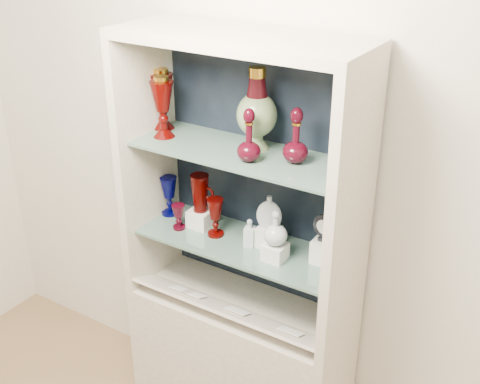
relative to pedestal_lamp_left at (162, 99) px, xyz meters
The scene contains 31 objects.
wall_back 0.51m from the pedestal_lamp_left, 18.45° to the left, with size 3.50×0.02×2.80m, color silver.
cabinet_base 1.31m from the pedestal_lamp_left, ahead, with size 1.00×0.40×0.75m, color #B9B09E.
cabinet_back_panel 0.53m from the pedestal_lamp_left, 14.87° to the left, with size 0.98×0.02×1.15m, color black.
cabinet_side_left 0.29m from the pedestal_lamp_left, 118.65° to the right, with size 0.04×0.40×1.15m, color #B9B09E.
cabinet_side_right 0.96m from the pedestal_lamp_left, ahead, with size 0.04×0.40×1.15m, color #B9B09E.
cabinet_top_cap 0.55m from the pedestal_lamp_left, ahead, with size 1.00×0.40×0.04m, color #B9B09E.
shelf_lower 0.71m from the pedestal_lamp_left, ahead, with size 0.92×0.34×0.01m, color slate.
shelf_upper 0.46m from the pedestal_lamp_left, ahead, with size 0.92×0.34×0.01m, color slate.
label_ledge 0.95m from the pedestal_lamp_left, 22.61° to the right, with size 0.92×0.18×0.01m, color #B9B09E.
label_card_0 0.96m from the pedestal_lamp_left, 20.29° to the right, with size 0.10×0.07×0.00m, color white.
label_card_1 0.85m from the pedestal_lamp_left, 42.31° to the right, with size 0.10×0.07×0.00m, color white.
label_card_2 1.12m from the pedestal_lamp_left, 13.70° to the right, with size 0.10×0.07×0.00m, color white.
label_card_3 0.87m from the pedestal_lamp_left, 34.33° to the right, with size 0.10×0.07×0.00m, color white.
pedestal_lamp_left is the anchor object (origin of this frame).
pedestal_lamp_right 0.11m from the pedestal_lamp_left, 50.98° to the right, with size 0.10×0.10×0.26m, color #450300, non-canonical shape.
enamel_urn 0.47m from the pedestal_lamp_left, ahead, with size 0.16×0.16×0.33m, color #0F3F29, non-canonical shape.
ruby_decanter_a 0.52m from the pedestal_lamp_left, 13.23° to the right, with size 0.09×0.09×0.24m, color #430715, non-canonical shape.
ruby_decanter_b 0.67m from the pedestal_lamp_left, ahead, with size 0.10×0.10×0.23m, color #430715, non-canonical shape.
lidded_bowl 0.89m from the pedestal_lamp_left, ahead, with size 0.08×0.08×0.08m, color #430715, non-canonical shape.
cobalt_goblet 0.46m from the pedestal_lamp_left, 32.34° to the right, with size 0.08×0.08×0.19m, color #000046, non-canonical shape.
ruby_goblet_tall 0.56m from the pedestal_lamp_left, 11.04° to the right, with size 0.07×0.07×0.18m, color #450300, non-canonical shape.
ruby_goblet_small 0.52m from the pedestal_lamp_left, 36.17° to the right, with size 0.06×0.06×0.12m, color #430715, non-canonical shape.
riser_ruby_pitcher 0.55m from the pedestal_lamp_left, ahead, with size 0.10×0.10×0.08m, color silver.
ruby_pitcher 0.44m from the pedestal_lamp_left, ahead, with size 0.13×0.08×0.17m, color #450300, non-canonical shape.
clear_square_bottle 0.69m from the pedestal_lamp_left, ahead, with size 0.04×0.04×0.13m, color #AEBFC8, non-canonical shape.
riser_flat_flask 0.75m from the pedestal_lamp_left, ahead, with size 0.09×0.09×0.09m, color silver.
flat_flask 0.67m from the pedestal_lamp_left, ahead, with size 0.11×0.04×0.15m, color silver, non-canonical shape.
riser_clear_round_decanter 0.81m from the pedestal_lamp_left, ahead, with size 0.09×0.09×0.07m, color silver.
clear_round_decanter 0.75m from the pedestal_lamp_left, ahead, with size 0.10×0.10×0.15m, color #AEBFC8, non-canonical shape.
riser_cameo_medallion 0.94m from the pedestal_lamp_left, ahead, with size 0.08×0.08×0.10m, color silver.
cameo_medallion 0.89m from the pedestal_lamp_left, ahead, with size 0.10×0.04×0.12m, color black, non-canonical shape.
Camera 1 is at (1.17, -0.34, 2.38)m, focal length 45.00 mm.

